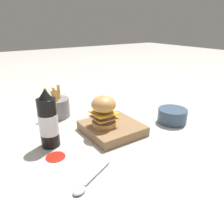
{
  "coord_description": "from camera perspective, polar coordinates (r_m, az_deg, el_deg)",
  "views": [
    {
      "loc": [
        -0.62,
        0.43,
        0.4
      ],
      "look_at": [
        0.01,
        0.01,
        0.09
      ],
      "focal_mm": 35.0,
      "sensor_mm": 36.0,
      "label": 1
    }
  ],
  "objects": [
    {
      "name": "side_bowl",
      "position": [
        0.97,
        15.48,
        -0.83
      ],
      "size": [
        0.12,
        0.12,
        0.06
      ],
      "color": "#384C66",
      "rests_on": "ground_plane"
    },
    {
      "name": "spoon",
      "position": [
        0.61,
        -6.88,
        -18.25
      ],
      "size": [
        0.09,
        0.15,
        0.01
      ],
      "rotation": [
        0.0,
        0.0,
        2.01
      ],
      "color": "#B2B2B7",
      "rests_on": "ground_plane"
    },
    {
      "name": "burger",
      "position": [
        0.81,
        -2.16,
        0.27
      ],
      "size": [
        0.09,
        0.09,
        0.12
      ],
      "color": "tan",
      "rests_on": "serving_board"
    },
    {
      "name": "serving_board",
      "position": [
        0.85,
        0.0,
        -4.23
      ],
      "size": [
        0.21,
        0.2,
        0.04
      ],
      "color": "olive",
      "rests_on": "ground_plane"
    },
    {
      "name": "ground_plane",
      "position": [
        0.86,
        0.79,
        -5.46
      ],
      "size": [
        6.0,
        6.0,
        0.0
      ],
      "primitive_type": "plane",
      "color": "#B7B2A8"
    },
    {
      "name": "ketchup_puddle",
      "position": [
        0.73,
        -14.53,
        -11.21
      ],
      "size": [
        0.06,
        0.06,
        0.0
      ],
      "color": "#B21E14",
      "rests_on": "ground_plane"
    },
    {
      "name": "ketchup_bottle",
      "position": [
        0.76,
        -16.29,
        -2.37
      ],
      "size": [
        0.06,
        0.06,
        0.2
      ],
      "color": "black",
      "rests_on": "ground_plane"
    },
    {
      "name": "fries_basket",
      "position": [
        1.01,
        -14.27,
        1.22
      ],
      "size": [
        0.11,
        0.11,
        0.15
      ],
      "color": "slate",
      "rests_on": "ground_plane"
    }
  ]
}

